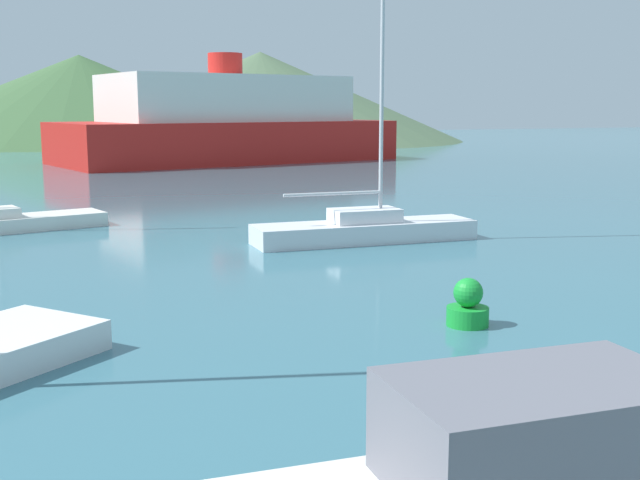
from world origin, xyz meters
TOP-DOWN VIEW (x-y plane):
  - sailboat_middle at (3.09, 19.90)m, footprint 6.82×1.91m
  - ferry_distant at (8.63, 55.90)m, footprint 25.61×14.91m
  - buoy_marker at (0.92, 10.70)m, footprint 0.78×0.78m
  - hill_central at (2.27, 96.96)m, footprint 48.36×48.36m
  - hill_east at (22.13, 90.12)m, footprint 47.53×47.53m

SIDE VIEW (x-z plane):
  - buoy_marker at x=0.92m, z-range -0.08..0.82m
  - sailboat_middle at x=3.09m, z-range -4.74..5.66m
  - ferry_distant at x=8.63m, z-range -1.16..6.64m
  - hill_central at x=2.27m, z-range 0.00..9.91m
  - hill_east at x=22.13m, z-range 0.00..10.31m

